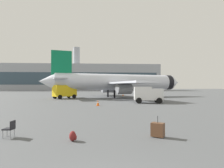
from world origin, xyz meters
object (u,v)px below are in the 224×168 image
Objects in this scene: rolling_suitcase at (158,130)px; safety_cone_mid at (140,95)px; cargo_van at (148,94)px; safety_cone_outer at (98,103)px; gate_chair at (10,128)px; safety_cone_far at (139,95)px; safety_cone_near at (123,94)px; service_truck at (64,91)px; airplane_at_gate at (118,82)px; traveller_backpack at (73,136)px.

safety_cone_mid is at bearing 79.21° from rolling_suitcase.
safety_cone_outer is at bearing -154.88° from cargo_van.
rolling_suitcase reaches higher than gate_chair.
safety_cone_far is (2.78, 20.19, -1.13)m from cargo_van.
safety_cone_near is at bearing 119.75° from safety_cone_mid.
service_truck is 1.11× the size of cargo_van.
airplane_at_gate is 44.32× the size of safety_cone_mid.
gate_chair is at bearing -111.52° from safety_cone_mid.
service_truck is 18.79m from safety_cone_near.
airplane_at_gate is at bearing -146.35° from safety_cone_far.
service_truck is 5.95× the size of gate_chair.
gate_chair is (-11.33, -43.77, 0.16)m from safety_cone_near.
gate_chair is (-9.08, -35.79, -3.16)m from airplane_at_gate.
safety_cone_near is (14.31, 12.11, -1.27)m from service_truck.
traveller_backpack is at bearing -106.07° from safety_cone_far.
service_truck is 17.46m from safety_cone_outer.
safety_cone_mid is (5.76, 1.84, -3.26)m from airplane_at_gate.
safety_cone_outer is 0.71× the size of rolling_suitcase.
safety_cone_mid is 0.72× the size of rolling_suitcase.
safety_cone_mid is 1.24× the size of safety_cone_far.
airplane_at_gate reaches higher than traveller_backpack.
service_truck is 7.39× the size of safety_cone_near.
service_truck is 10.66× the size of traveller_backpack.
rolling_suitcase is 1.28× the size of gate_chair.
safety_cone_outer reaches higher than traveller_backpack.
rolling_suitcase is (-4.64, -20.01, -1.06)m from cargo_van.
gate_chair is at bearing -110.69° from safety_cone_far.
safety_cone_far is at bearing 66.01° from safety_cone_outer.
safety_cone_near is 5.45m from safety_cone_far.
traveller_backpack is (6.29, -32.52, -1.37)m from service_truck.
cargo_van is at bearing -87.89° from safety_cone_near.
rolling_suitcase reaches higher than safety_cone_far.
gate_chair is at bearing -122.02° from cargo_van.
safety_cone_mid is at bearing 17.74° from airplane_at_gate.
gate_chair is (-4.38, -15.87, 0.11)m from safety_cone_outer.
airplane_at_gate is 6.87m from safety_cone_mid.
service_truck reaches higher than rolling_suitcase.
airplane_at_gate is 40.95× the size of gate_chair.
gate_chair reaches higher than safety_cone_far.
safety_cone_far is at bearing 73.93° from traveller_backpack.
cargo_van is 4.19× the size of rolling_suitcase.
safety_cone_near is 45.21m from gate_chair.
airplane_at_gate is 8.93m from safety_cone_near.
safety_cone_far is (3.67, -4.04, -0.03)m from safety_cone_near.
cargo_van is 5.94× the size of safety_cone_outer.
airplane_at_gate is 37.06m from gate_chair.
service_truck is 19.75m from safety_cone_far.
safety_cone_mid is (3.51, -6.14, 0.05)m from safety_cone_near.
airplane_at_gate reaches higher than service_truck.
rolling_suitcase reaches higher than safety_cone_mid.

